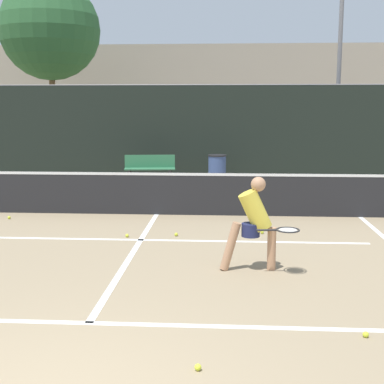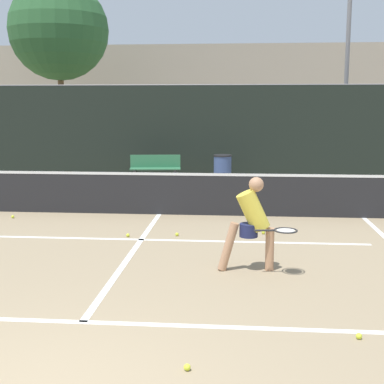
{
  "view_description": "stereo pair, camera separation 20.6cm",
  "coord_description": "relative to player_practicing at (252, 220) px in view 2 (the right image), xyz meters",
  "views": [
    {
      "loc": [
        1.54,
        -3.75,
        2.48
      ],
      "look_at": [
        0.96,
        5.38,
        0.95
      ],
      "focal_mm": 50.0,
      "sensor_mm": 36.0,
      "label": 1
    },
    {
      "loc": [
        1.74,
        -3.74,
        2.48
      ],
      "look_at": [
        0.96,
        5.38,
        0.95
      ],
      "focal_mm": 50.0,
      "sensor_mm": 36.0,
      "label": 2
    }
  ],
  "objects": [
    {
      "name": "court_baseline_near",
      "position": [
        -1.97,
        -2.1,
        -0.77
      ],
      "size": [
        11.0,
        0.1,
        0.01
      ],
      "primitive_type": "cube",
      "color": "white",
      "rests_on": "ground"
    },
    {
      "name": "court_service_line",
      "position": [
        -1.97,
        1.65,
        -0.77
      ],
      "size": [
        8.25,
        0.1,
        0.01
      ],
      "primitive_type": "cube",
      "color": "white",
      "rests_on": "ground"
    },
    {
      "name": "court_center_mark",
      "position": [
        -1.97,
        0.91,
        -0.77
      ],
      "size": [
        0.1,
        6.02,
        0.01
      ],
      "primitive_type": "cube",
      "color": "white",
      "rests_on": "ground"
    },
    {
      "name": "net",
      "position": [
        -1.97,
        3.91,
        -0.26
      ],
      "size": [
        11.09,
        0.09,
        1.07
      ],
      "color": "slate",
      "rests_on": "ground"
    },
    {
      "name": "fence_back",
      "position": [
        -1.97,
        10.02,
        0.76
      ],
      "size": [
        24.0,
        0.06,
        3.08
      ],
      "color": "black",
      "rests_on": "ground"
    },
    {
      "name": "player_practicing",
      "position": [
        0.0,
        0.0,
        0.0
      ],
      "size": [
        1.18,
        0.52,
        1.42
      ],
      "rotation": [
        0.0,
        0.0,
        0.1
      ],
      "color": "tan",
      "rests_on": "ground"
    },
    {
      "name": "tennis_ball_scattered_0",
      "position": [
        -1.35,
        1.98,
        -0.74
      ],
      "size": [
        0.07,
        0.07,
        0.07
      ],
      "primitive_type": "sphere",
      "color": "#D1E033",
      "rests_on": "ground"
    },
    {
      "name": "tennis_ball_scattered_4",
      "position": [
        0.28,
        2.27,
        -0.74
      ],
      "size": [
        0.07,
        0.07,
        0.07
      ],
      "primitive_type": "sphere",
      "color": "#D1E033",
      "rests_on": "ground"
    },
    {
      "name": "tennis_ball_scattered_5",
      "position": [
        -2.26,
        1.83,
        -0.74
      ],
      "size": [
        0.07,
        0.07,
        0.07
      ],
      "primitive_type": "sphere",
      "color": "#D1E033",
      "rests_on": "ground"
    },
    {
      "name": "tennis_ball_scattered_6",
      "position": [
        1.08,
        -2.28,
        -0.74
      ],
      "size": [
        0.07,
        0.07,
        0.07
      ],
      "primitive_type": "sphere",
      "color": "#D1E033",
      "rests_on": "ground"
    },
    {
      "name": "tennis_ball_scattered_7",
      "position": [
        -0.68,
        -3.11,
        -0.74
      ],
      "size": [
        0.07,
        0.07,
        0.07
      ],
      "primitive_type": "sphere",
      "color": "#D1E033",
      "rests_on": "ground"
    },
    {
      "name": "tennis_ball_scattered_8",
      "position": [
        -5.1,
        3.24,
        -0.74
      ],
      "size": [
        0.07,
        0.07,
        0.07
      ],
      "primitive_type": "sphere",
      "color": "#D1E033",
      "rests_on": "ground"
    },
    {
      "name": "courtside_bench",
      "position": [
        -2.81,
        8.79,
        -0.3
      ],
      "size": [
        1.61,
        0.56,
        0.86
      ],
      "rotation": [
        0.0,
        0.0,
        0.12
      ],
      "color": "#33724C",
      "rests_on": "ground"
    },
    {
      "name": "trash_bin",
      "position": [
        -0.7,
        8.91,
        -0.33
      ],
      "size": [
        0.58,
        0.58,
        0.87
      ],
      "color": "#384C7F",
      "rests_on": "ground"
    },
    {
      "name": "parked_car",
      "position": [
        -6.13,
        13.79,
        -0.18
      ],
      "size": [
        1.76,
        4.02,
        1.39
      ],
      "color": "black",
      "rests_on": "ground"
    },
    {
      "name": "floodlight_mast",
      "position": [
        3.78,
        13.03,
        4.43
      ],
      "size": [
        1.1,
        0.24,
        8.13
      ],
      "color": "slate",
      "rests_on": "ground"
    },
    {
      "name": "tree_west",
      "position": [
        -8.62,
        17.38,
        5.04
      ],
      "size": [
        4.63,
        4.63,
        8.14
      ],
      "color": "brown",
      "rests_on": "ground"
    },
    {
      "name": "building_far",
      "position": [
        -1.97,
        23.59,
        2.07
      ],
      "size": [
        36.0,
        2.4,
        5.68
      ],
      "primitive_type": "cube",
      "color": "gray",
      "rests_on": "ground"
    }
  ]
}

